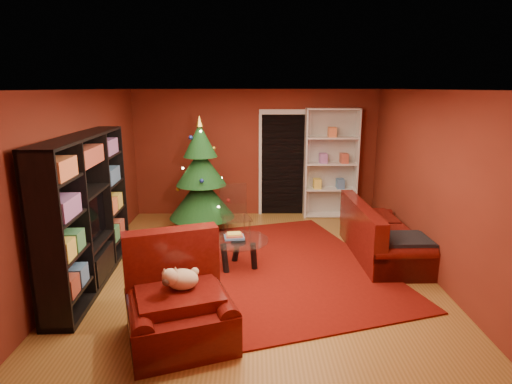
{
  "coord_description": "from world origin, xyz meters",
  "views": [
    {
      "loc": [
        -0.03,
        -6.04,
        2.63
      ],
      "look_at": [
        0.0,
        0.4,
        1.05
      ],
      "focal_mm": 30.0,
      "sensor_mm": 36.0,
      "label": 1
    }
  ],
  "objects_px": {
    "sofa": "(384,230)",
    "gift_box_green": "(202,217)",
    "media_unit": "(87,211)",
    "acrylic_chair": "(236,218)",
    "gift_box_red": "(203,212)",
    "rug": "(265,268)",
    "white_bookshelf": "(331,164)",
    "dog": "(182,279)",
    "gift_box_teal": "(185,226)",
    "armchair": "(179,301)",
    "coffee_table": "(238,253)",
    "christmas_tree": "(201,176)"
  },
  "relations": [
    {
      "from": "rug",
      "to": "sofa",
      "type": "height_order",
      "value": "sofa"
    },
    {
      "from": "gift_box_teal",
      "to": "sofa",
      "type": "distance_m",
      "value": 3.53
    },
    {
      "from": "armchair",
      "to": "media_unit",
      "type": "bearing_deg",
      "value": 116.04
    },
    {
      "from": "dog",
      "to": "sofa",
      "type": "height_order",
      "value": "sofa"
    },
    {
      "from": "rug",
      "to": "gift_box_green",
      "type": "relative_size",
      "value": 15.89
    },
    {
      "from": "gift_box_red",
      "to": "armchair",
      "type": "distance_m",
      "value": 4.56
    },
    {
      "from": "acrylic_chair",
      "to": "sofa",
      "type": "bearing_deg",
      "value": -28.68
    },
    {
      "from": "sofa",
      "to": "gift_box_green",
      "type": "bearing_deg",
      "value": 58.98
    },
    {
      "from": "media_unit",
      "to": "acrylic_chair",
      "type": "xyz_separation_m",
      "value": [
        1.94,
        1.48,
        -0.56
      ]
    },
    {
      "from": "media_unit",
      "to": "christmas_tree",
      "type": "relative_size",
      "value": 1.23
    },
    {
      "from": "rug",
      "to": "gift_box_green",
      "type": "bearing_deg",
      "value": 118.3
    },
    {
      "from": "white_bookshelf",
      "to": "dog",
      "type": "distance_m",
      "value": 5.06
    },
    {
      "from": "coffee_table",
      "to": "christmas_tree",
      "type": "bearing_deg",
      "value": 112.79
    },
    {
      "from": "gift_box_teal",
      "to": "coffee_table",
      "type": "height_order",
      "value": "coffee_table"
    },
    {
      "from": "white_bookshelf",
      "to": "dog",
      "type": "height_order",
      "value": "white_bookshelf"
    },
    {
      "from": "rug",
      "to": "acrylic_chair",
      "type": "distance_m",
      "value": 1.24
    },
    {
      "from": "sofa",
      "to": "coffee_table",
      "type": "relative_size",
      "value": 2.27
    },
    {
      "from": "armchair",
      "to": "sofa",
      "type": "xyz_separation_m",
      "value": [
        2.84,
        2.34,
        -0.01
      ]
    },
    {
      "from": "gift_box_teal",
      "to": "armchair",
      "type": "distance_m",
      "value": 3.5
    },
    {
      "from": "gift_box_teal",
      "to": "armchair",
      "type": "xyz_separation_m",
      "value": [
        0.5,
        -3.45,
        0.32
      ]
    },
    {
      "from": "rug",
      "to": "christmas_tree",
      "type": "relative_size",
      "value": 1.79
    },
    {
      "from": "armchair",
      "to": "sofa",
      "type": "height_order",
      "value": "armchair"
    },
    {
      "from": "sofa",
      "to": "rug",
      "type": "bearing_deg",
      "value": 102.8
    },
    {
      "from": "christmas_tree",
      "to": "acrylic_chair",
      "type": "height_order",
      "value": "christmas_tree"
    },
    {
      "from": "christmas_tree",
      "to": "white_bookshelf",
      "type": "relative_size",
      "value": 0.94
    },
    {
      "from": "sofa",
      "to": "coffee_table",
      "type": "distance_m",
      "value": 2.34
    },
    {
      "from": "christmas_tree",
      "to": "white_bookshelf",
      "type": "distance_m",
      "value": 2.71
    },
    {
      "from": "rug",
      "to": "armchair",
      "type": "height_order",
      "value": "armchair"
    },
    {
      "from": "media_unit",
      "to": "coffee_table",
      "type": "relative_size",
      "value": 2.97
    },
    {
      "from": "white_bookshelf",
      "to": "coffee_table",
      "type": "relative_size",
      "value": 2.57
    },
    {
      "from": "media_unit",
      "to": "white_bookshelf",
      "type": "xyz_separation_m",
      "value": [
        3.82,
        3.1,
        0.1
      ]
    },
    {
      "from": "gift_box_green",
      "to": "armchair",
      "type": "relative_size",
      "value": 0.21
    },
    {
      "from": "gift_box_teal",
      "to": "acrylic_chair",
      "type": "xyz_separation_m",
      "value": [
        0.97,
        -0.54,
        0.32
      ]
    },
    {
      "from": "armchair",
      "to": "acrylic_chair",
      "type": "height_order",
      "value": "acrylic_chair"
    },
    {
      "from": "coffee_table",
      "to": "white_bookshelf",
      "type": "bearing_deg",
      "value": 55.99
    },
    {
      "from": "gift_box_green",
      "to": "gift_box_red",
      "type": "bearing_deg",
      "value": 94.34
    },
    {
      "from": "rug",
      "to": "media_unit",
      "type": "bearing_deg",
      "value": -170.06
    },
    {
      "from": "gift_box_red",
      "to": "rug",
      "type": "bearing_deg",
      "value": -65.23
    },
    {
      "from": "gift_box_red",
      "to": "coffee_table",
      "type": "bearing_deg",
      "value": -72.45
    },
    {
      "from": "sofa",
      "to": "acrylic_chair",
      "type": "xyz_separation_m",
      "value": [
        -2.36,
        0.58,
        0.02
      ]
    },
    {
      "from": "coffee_table",
      "to": "acrylic_chair",
      "type": "distance_m",
      "value": 1.08
    },
    {
      "from": "white_bookshelf",
      "to": "gift_box_green",
      "type": "bearing_deg",
      "value": -169.66
    },
    {
      "from": "rug",
      "to": "gift_box_red",
      "type": "distance_m",
      "value": 2.96
    },
    {
      "from": "media_unit",
      "to": "coffee_table",
      "type": "distance_m",
      "value": 2.2
    },
    {
      "from": "white_bookshelf",
      "to": "armchair",
      "type": "height_order",
      "value": "white_bookshelf"
    },
    {
      "from": "christmas_tree",
      "to": "gift_box_teal",
      "type": "bearing_deg",
      "value": -150.97
    },
    {
      "from": "gift_box_teal",
      "to": "white_bookshelf",
      "type": "xyz_separation_m",
      "value": [
        2.85,
        1.08,
        0.98
      ]
    },
    {
      "from": "gift_box_green",
      "to": "coffee_table",
      "type": "relative_size",
      "value": 0.27
    },
    {
      "from": "white_bookshelf",
      "to": "acrylic_chair",
      "type": "distance_m",
      "value": 2.57
    },
    {
      "from": "gift_box_red",
      "to": "sofa",
      "type": "bearing_deg",
      "value": -35.11
    }
  ]
}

